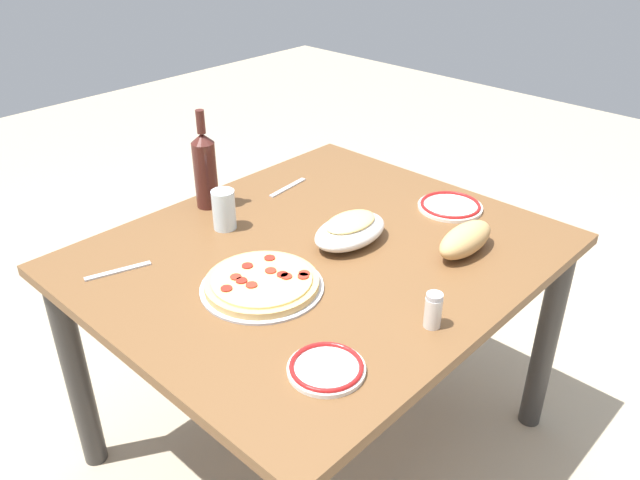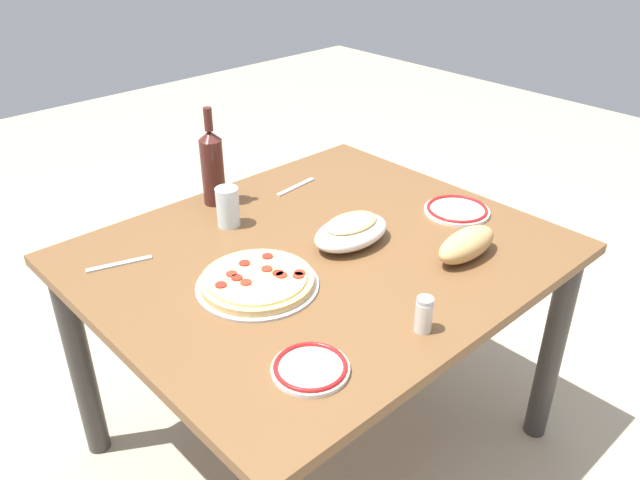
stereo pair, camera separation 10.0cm
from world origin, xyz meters
name	(u,v)px [view 2 (the right image)]	position (x,y,z in m)	size (l,w,h in m)	color
ground_plane	(320,438)	(0.00, 0.00, 0.00)	(8.00, 8.00, 0.00)	tan
dining_table	(320,283)	(0.00, 0.00, 0.61)	(1.22, 1.05, 0.72)	brown
pepperoni_pizza	(257,281)	(0.24, 0.02, 0.74)	(0.31, 0.31, 0.03)	#B7B7BC
baked_pasta_dish	(351,230)	(-0.09, 0.03, 0.76)	(0.24, 0.15, 0.08)	white
wine_bottle	(212,166)	(0.04, -0.44, 0.85)	(0.07, 0.07, 0.31)	#471E19
water_glass	(228,207)	(0.10, -0.29, 0.78)	(0.07, 0.07, 0.12)	silver
side_plate_near	(457,210)	(-0.46, 0.12, 0.73)	(0.20, 0.20, 0.02)	white
side_plate_far	(310,368)	(0.35, 0.35, 0.73)	(0.16, 0.16, 0.02)	white
bread_loaf	(467,244)	(-0.26, 0.30, 0.76)	(0.21, 0.09, 0.08)	tan
spice_shaker	(424,315)	(0.07, 0.42, 0.77)	(0.04, 0.04, 0.09)	silver
fork_left	(296,187)	(-0.22, -0.35, 0.73)	(0.17, 0.02, 0.01)	#B7B7BC
fork_right	(119,264)	(0.44, -0.30, 0.73)	(0.17, 0.02, 0.01)	#B7B7BC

